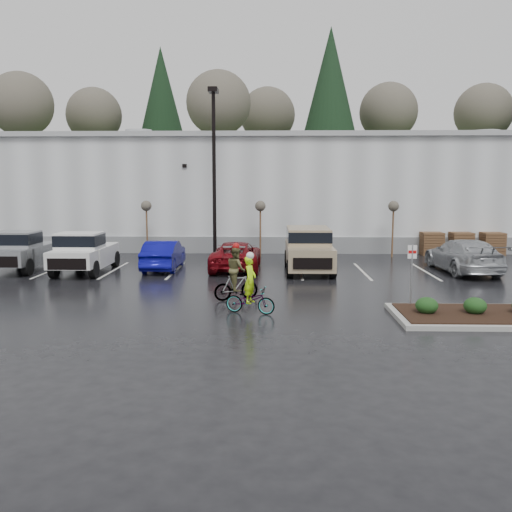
{
  "coord_description": "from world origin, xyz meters",
  "views": [
    {
      "loc": [
        -0.89,
        -17.72,
        4.25
      ],
      "look_at": [
        -1.49,
        3.8,
        1.3
      ],
      "focal_mm": 38.0,
      "sensor_mm": 36.0,
      "label": 1
    }
  ],
  "objects_px": {
    "sapling_mid": "(260,209)",
    "pickup_silver": "(25,250)",
    "sapling_east": "(393,209)",
    "suv_tan": "(309,250)",
    "cyclist_olive": "(236,279)",
    "pallet_stack_a": "(431,244)",
    "pallet_stack_c": "(492,244)",
    "lamppost": "(214,155)",
    "sapling_west": "(146,209)",
    "pickup_white": "(87,251)",
    "car_far_silver": "(463,256)",
    "cyclist_hivis": "(250,294)",
    "car_red": "(236,256)",
    "fire_lane_sign": "(412,268)",
    "pallet_stack_b": "(461,244)",
    "car_blue": "(164,255)"
  },
  "relations": [
    {
      "from": "pickup_silver",
      "to": "pallet_stack_b",
      "type": "bearing_deg",
      "value": 14.22
    },
    {
      "from": "pallet_stack_c",
      "to": "car_far_silver",
      "type": "relative_size",
      "value": 0.25
    },
    {
      "from": "lamppost",
      "to": "car_blue",
      "type": "distance_m",
      "value": 6.52
    },
    {
      "from": "pallet_stack_a",
      "to": "cyclist_olive",
      "type": "height_order",
      "value": "cyclist_olive"
    },
    {
      "from": "sapling_east",
      "to": "pickup_white",
      "type": "relative_size",
      "value": 0.62
    },
    {
      "from": "fire_lane_sign",
      "to": "car_red",
      "type": "bearing_deg",
      "value": 127.9
    },
    {
      "from": "pallet_stack_c",
      "to": "pickup_silver",
      "type": "bearing_deg",
      "value": -166.78
    },
    {
      "from": "sapling_east",
      "to": "fire_lane_sign",
      "type": "distance_m",
      "value": 13.06
    },
    {
      "from": "pallet_stack_b",
      "to": "suv_tan",
      "type": "xyz_separation_m",
      "value": [
        -9.28,
        -6.02,
        0.35
      ]
    },
    {
      "from": "sapling_mid",
      "to": "fire_lane_sign",
      "type": "bearing_deg",
      "value": -67.51
    },
    {
      "from": "car_red",
      "to": "cyclist_olive",
      "type": "distance_m",
      "value": 6.93
    },
    {
      "from": "pickup_white",
      "to": "cyclist_olive",
      "type": "bearing_deg",
      "value": -39.05
    },
    {
      "from": "fire_lane_sign",
      "to": "car_blue",
      "type": "relative_size",
      "value": 0.51
    },
    {
      "from": "sapling_west",
      "to": "car_far_silver",
      "type": "xyz_separation_m",
      "value": [
        16.23,
        -5.05,
        -1.94
      ]
    },
    {
      "from": "pallet_stack_b",
      "to": "cyclist_olive",
      "type": "bearing_deg",
      "value": -134.64
    },
    {
      "from": "sapling_east",
      "to": "car_red",
      "type": "relative_size",
      "value": 0.65
    },
    {
      "from": "pallet_stack_a",
      "to": "car_red",
      "type": "height_order",
      "value": "car_red"
    },
    {
      "from": "fire_lane_sign",
      "to": "cyclist_hivis",
      "type": "height_order",
      "value": "fire_lane_sign"
    },
    {
      "from": "pallet_stack_a",
      "to": "suv_tan",
      "type": "height_order",
      "value": "suv_tan"
    },
    {
      "from": "fire_lane_sign",
      "to": "pickup_silver",
      "type": "distance_m",
      "value": 18.49
    },
    {
      "from": "sapling_west",
      "to": "sapling_mid",
      "type": "xyz_separation_m",
      "value": [
        6.5,
        0.0,
        0.0
      ]
    },
    {
      "from": "sapling_east",
      "to": "pallet_stack_c",
      "type": "xyz_separation_m",
      "value": [
        6.0,
        1.0,
        -2.05
      ]
    },
    {
      "from": "sapling_west",
      "to": "sapling_east",
      "type": "xyz_separation_m",
      "value": [
        14.0,
        0.0,
        0.0
      ]
    },
    {
      "from": "sapling_east",
      "to": "pickup_white",
      "type": "distance_m",
      "value": 16.65
    },
    {
      "from": "pallet_stack_b",
      "to": "pallet_stack_c",
      "type": "xyz_separation_m",
      "value": [
        1.8,
        0.0,
        0.0
      ]
    },
    {
      "from": "sapling_mid",
      "to": "fire_lane_sign",
      "type": "height_order",
      "value": "sapling_mid"
    },
    {
      "from": "pallet_stack_c",
      "to": "fire_lane_sign",
      "type": "relative_size",
      "value": 0.61
    },
    {
      "from": "sapling_west",
      "to": "sapling_east",
      "type": "distance_m",
      "value": 14.0
    },
    {
      "from": "pickup_silver",
      "to": "car_far_silver",
      "type": "relative_size",
      "value": 0.96
    },
    {
      "from": "sapling_mid",
      "to": "pickup_silver",
      "type": "relative_size",
      "value": 0.62
    },
    {
      "from": "sapling_west",
      "to": "pickup_white",
      "type": "height_order",
      "value": "sapling_west"
    },
    {
      "from": "lamppost",
      "to": "cyclist_hivis",
      "type": "distance_m",
      "value": 13.69
    },
    {
      "from": "sapling_mid",
      "to": "pickup_silver",
      "type": "xyz_separation_m",
      "value": [
        -11.39,
        -4.85,
        -1.75
      ]
    },
    {
      "from": "lamppost",
      "to": "fire_lane_sign",
      "type": "height_order",
      "value": "lamppost"
    },
    {
      "from": "sapling_mid",
      "to": "cyclist_hivis",
      "type": "relative_size",
      "value": 1.58
    },
    {
      "from": "car_blue",
      "to": "pickup_white",
      "type": "bearing_deg",
      "value": 11.54
    },
    {
      "from": "fire_lane_sign",
      "to": "suv_tan",
      "type": "distance_m",
      "value": 8.31
    },
    {
      "from": "sapling_mid",
      "to": "car_blue",
      "type": "distance_m",
      "value": 6.86
    },
    {
      "from": "pallet_stack_b",
      "to": "pickup_white",
      "type": "bearing_deg",
      "value": -162.11
    },
    {
      "from": "pickup_silver",
      "to": "car_far_silver",
      "type": "distance_m",
      "value": 21.12
    },
    {
      "from": "lamppost",
      "to": "pickup_silver",
      "type": "xyz_separation_m",
      "value": [
        -8.89,
        -3.85,
        -4.71
      ]
    },
    {
      "from": "pickup_silver",
      "to": "sapling_west",
      "type": "bearing_deg",
      "value": 44.75
    },
    {
      "from": "sapling_west",
      "to": "cyclist_hivis",
      "type": "height_order",
      "value": "sapling_west"
    },
    {
      "from": "sapling_east",
      "to": "pickup_white",
      "type": "bearing_deg",
      "value": -160.94
    },
    {
      "from": "sapling_mid",
      "to": "cyclist_olive",
      "type": "height_order",
      "value": "sapling_mid"
    },
    {
      "from": "sapling_east",
      "to": "suv_tan",
      "type": "bearing_deg",
      "value": -135.35
    },
    {
      "from": "pallet_stack_c",
      "to": "cyclist_olive",
      "type": "xyz_separation_m",
      "value": [
        -14.14,
        -12.5,
        0.1
      ]
    },
    {
      "from": "sapling_west",
      "to": "pallet_stack_a",
      "type": "bearing_deg",
      "value": 3.47
    },
    {
      "from": "sapling_east",
      "to": "pallet_stack_c",
      "type": "bearing_deg",
      "value": 9.46
    },
    {
      "from": "car_far_silver",
      "to": "pallet_stack_a",
      "type": "bearing_deg",
      "value": -96.18
    }
  ]
}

